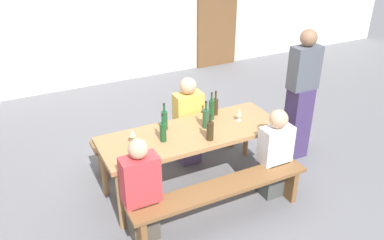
{
  "coord_description": "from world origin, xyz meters",
  "views": [
    {
      "loc": [
        -1.75,
        -3.51,
        2.94
      ],
      "look_at": [
        0.0,
        0.0,
        0.9
      ],
      "focal_mm": 37.42,
      "sensor_mm": 36.0,
      "label": 1
    }
  ],
  "objects_px": {
    "wine_bottle_4": "(211,109)",
    "bench_near": "(221,194)",
    "wine_bottle_1": "(215,106)",
    "wine_bottle_2": "(210,130)",
    "wine_glass_0": "(132,133)",
    "tasting_table": "(192,138)",
    "wine_bottle_3": "(165,120)",
    "wine_glass_1": "(239,113)",
    "wine_bottle_5": "(206,118)",
    "seated_guest_far_0": "(188,123)",
    "bench_far": "(169,136)",
    "standing_host": "(300,98)",
    "wooden_door": "(217,16)",
    "wine_bottle_0": "(163,131)",
    "seated_guest_near_1": "(275,155)",
    "seated_guest_near_0": "(141,193)"
  },
  "relations": [
    {
      "from": "wine_bottle_0",
      "to": "wine_bottle_1",
      "type": "height_order",
      "value": "wine_bottle_0"
    },
    {
      "from": "wine_bottle_4",
      "to": "standing_host",
      "type": "xyz_separation_m",
      "value": [
        1.21,
        -0.15,
        -0.04
      ]
    },
    {
      "from": "wooden_door",
      "to": "bench_far",
      "type": "xyz_separation_m",
      "value": [
        -2.4,
        -2.96,
        -0.69
      ]
    },
    {
      "from": "wine_bottle_0",
      "to": "wine_bottle_3",
      "type": "height_order",
      "value": "wine_bottle_3"
    },
    {
      "from": "bench_near",
      "to": "wine_bottle_2",
      "type": "xyz_separation_m",
      "value": [
        0.1,
        0.44,
        0.51
      ]
    },
    {
      "from": "wine_bottle_1",
      "to": "wine_bottle_4",
      "type": "relative_size",
      "value": 0.9
    },
    {
      "from": "wine_bottle_2",
      "to": "seated_guest_far_0",
      "type": "relative_size",
      "value": 0.26
    },
    {
      "from": "seated_guest_near_1",
      "to": "seated_guest_near_0",
      "type": "bearing_deg",
      "value": 90.0
    },
    {
      "from": "wine_bottle_3",
      "to": "standing_host",
      "type": "distance_m",
      "value": 1.81
    },
    {
      "from": "wine_bottle_0",
      "to": "wine_glass_1",
      "type": "bearing_deg",
      "value": 2.05
    },
    {
      "from": "standing_host",
      "to": "bench_near",
      "type": "bearing_deg",
      "value": 24.23
    },
    {
      "from": "standing_host",
      "to": "wine_bottle_5",
      "type": "bearing_deg",
      "value": -0.02
    },
    {
      "from": "wine_bottle_4",
      "to": "wine_bottle_0",
      "type": "bearing_deg",
      "value": -163.05
    },
    {
      "from": "bench_near",
      "to": "wine_bottle_2",
      "type": "height_order",
      "value": "wine_bottle_2"
    },
    {
      "from": "wine_bottle_0",
      "to": "wine_bottle_5",
      "type": "xyz_separation_m",
      "value": [
        0.55,
        0.06,
        0.01
      ]
    },
    {
      "from": "bench_near",
      "to": "wine_glass_0",
      "type": "distance_m",
      "value": 1.12
    },
    {
      "from": "wine_glass_1",
      "to": "seated_guest_far_0",
      "type": "distance_m",
      "value": 0.73
    },
    {
      "from": "tasting_table",
      "to": "seated_guest_near_1",
      "type": "distance_m",
      "value": 0.95
    },
    {
      "from": "wine_glass_0",
      "to": "tasting_table",
      "type": "bearing_deg",
      "value": -4.91
    },
    {
      "from": "wine_bottle_4",
      "to": "seated_guest_near_1",
      "type": "bearing_deg",
      "value": -58.55
    },
    {
      "from": "wine_bottle_0",
      "to": "wine_bottle_3",
      "type": "relative_size",
      "value": 0.98
    },
    {
      "from": "wine_bottle_3",
      "to": "wine_glass_1",
      "type": "bearing_deg",
      "value": -12.81
    },
    {
      "from": "wooden_door",
      "to": "wine_glass_1",
      "type": "xyz_separation_m",
      "value": [
        -1.78,
        -3.64,
        -0.2
      ]
    },
    {
      "from": "bench_near",
      "to": "standing_host",
      "type": "bearing_deg",
      "value": 24.23
    },
    {
      "from": "wine_bottle_5",
      "to": "wine_bottle_1",
      "type": "bearing_deg",
      "value": 42.64
    },
    {
      "from": "wine_bottle_3",
      "to": "wine_bottle_4",
      "type": "xyz_separation_m",
      "value": [
        0.59,
        -0.02,
        0.01
      ]
    },
    {
      "from": "wine_bottle_4",
      "to": "bench_near",
      "type": "bearing_deg",
      "value": -111.97
    },
    {
      "from": "tasting_table",
      "to": "seated_guest_near_1",
      "type": "relative_size",
      "value": 1.93
    },
    {
      "from": "wine_bottle_1",
      "to": "wine_glass_1",
      "type": "xyz_separation_m",
      "value": [
        0.17,
        -0.27,
        -0.01
      ]
    },
    {
      "from": "wine_bottle_4",
      "to": "wine_glass_0",
      "type": "xyz_separation_m",
      "value": [
        -1.02,
        -0.12,
        -0.01
      ]
    },
    {
      "from": "wine_bottle_0",
      "to": "wine_glass_0",
      "type": "xyz_separation_m",
      "value": [
        -0.31,
        0.1,
        0.01
      ]
    },
    {
      "from": "wine_glass_1",
      "to": "wine_bottle_2",
      "type": "bearing_deg",
      "value": -155.64
    },
    {
      "from": "wine_bottle_2",
      "to": "wine_bottle_4",
      "type": "height_order",
      "value": "wine_bottle_4"
    },
    {
      "from": "seated_guest_near_1",
      "to": "seated_guest_far_0",
      "type": "bearing_deg",
      "value": 28.19
    },
    {
      "from": "bench_near",
      "to": "wine_bottle_0",
      "type": "distance_m",
      "value": 0.89
    },
    {
      "from": "wine_bottle_5",
      "to": "standing_host",
      "type": "xyz_separation_m",
      "value": [
        1.37,
        -0.0,
        -0.03
      ]
    },
    {
      "from": "wine_bottle_3",
      "to": "wine_glass_1",
      "type": "xyz_separation_m",
      "value": [
        0.87,
        -0.2,
        -0.02
      ]
    },
    {
      "from": "bench_near",
      "to": "wine_bottle_5",
      "type": "distance_m",
      "value": 0.89
    },
    {
      "from": "bench_near",
      "to": "wine_bottle_3",
      "type": "bearing_deg",
      "value": 105.93
    },
    {
      "from": "wine_bottle_4",
      "to": "wine_glass_1",
      "type": "relative_size",
      "value": 2.26
    },
    {
      "from": "wine_bottle_4",
      "to": "seated_guest_near_0",
      "type": "xyz_separation_m",
      "value": [
        -1.15,
        -0.7,
        -0.34
      ]
    },
    {
      "from": "tasting_table",
      "to": "wine_bottle_3",
      "type": "xyz_separation_m",
      "value": [
        -0.25,
        0.19,
        0.2
      ]
    },
    {
      "from": "wine_bottle_4",
      "to": "seated_guest_near_0",
      "type": "bearing_deg",
      "value": -148.6
    },
    {
      "from": "wine_bottle_1",
      "to": "wine_bottle_2",
      "type": "height_order",
      "value": "wine_bottle_1"
    },
    {
      "from": "bench_far",
      "to": "standing_host",
      "type": "xyz_separation_m",
      "value": [
        1.56,
        -0.65,
        0.49
      ]
    },
    {
      "from": "bench_near",
      "to": "wine_bottle_2",
      "type": "bearing_deg",
      "value": 77.5
    },
    {
      "from": "wine_bottle_1",
      "to": "wine_glass_1",
      "type": "bearing_deg",
      "value": -57.63
    },
    {
      "from": "wine_bottle_4",
      "to": "wooden_door",
      "type": "bearing_deg",
      "value": 59.34
    },
    {
      "from": "wine_bottle_1",
      "to": "wine_bottle_5",
      "type": "bearing_deg",
      "value": -137.36
    },
    {
      "from": "wine_bottle_5",
      "to": "seated_guest_near_1",
      "type": "height_order",
      "value": "seated_guest_near_1"
    }
  ]
}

